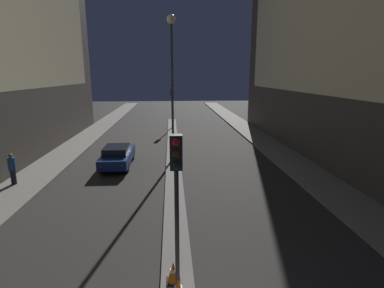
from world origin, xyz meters
name	(u,v)px	position (x,y,z in m)	size (l,w,h in m)	color
median_strip	(173,152)	(0.00, 18.55, 0.07)	(0.99, 35.10, 0.14)	#66605B
traffic_light_near	(176,180)	(0.00, 2.83, 3.43)	(0.32, 0.42, 4.48)	#383838
traffic_light_mid	(172,99)	(0.00, 29.52, 3.43)	(0.32, 0.42, 4.48)	#383838
street_lamp	(172,59)	(0.00, 16.40, 7.06)	(0.60, 0.60, 9.75)	#383838
traffic_cone_far	(173,272)	(-0.12, 3.24, 0.46)	(0.41, 0.41, 0.65)	black
car_left_lane	(118,155)	(-3.77, 15.41, 0.74)	(1.81, 4.68, 1.43)	navy
pedestrian_on_left_sidewalk	(12,168)	(-8.87, 11.91, 1.07)	(0.38, 0.38, 1.74)	black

